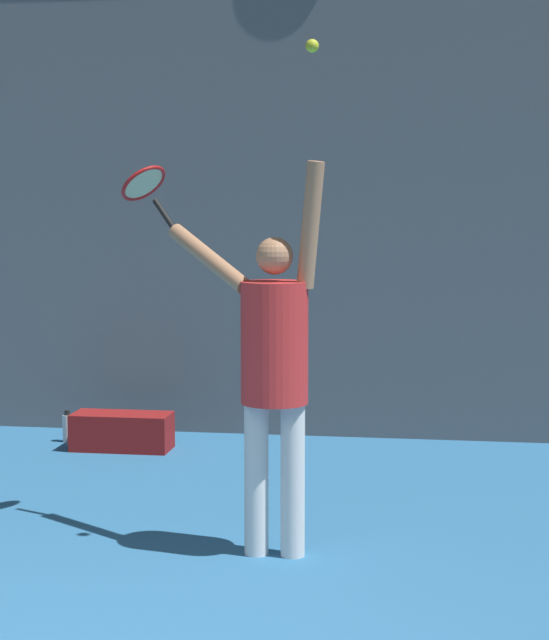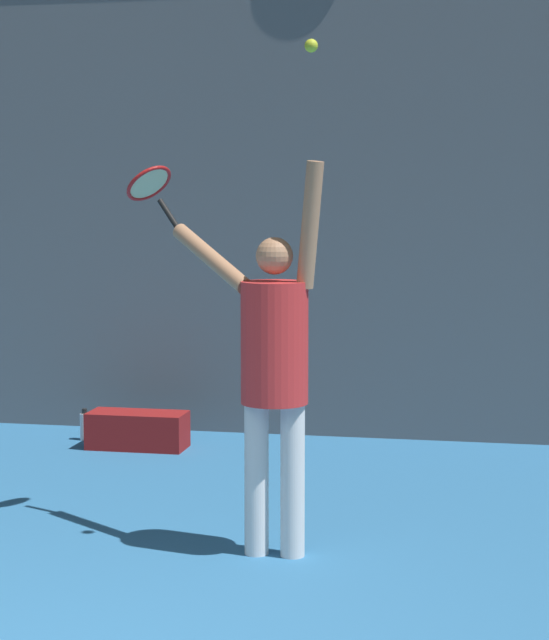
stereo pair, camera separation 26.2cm
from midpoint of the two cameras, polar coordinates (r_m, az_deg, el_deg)
name	(u,v)px [view 1 (the left image)]	position (r m, az deg, el deg)	size (l,w,h in m)	color
back_wall	(251,123)	(9.30, -2.00, 9.69)	(18.00, 0.10, 5.00)	slate
tennis_player	(273,359)	(6.12, -1.29, -1.95)	(0.95, 0.60, 2.10)	white
tennis_racket	(146,187)	(6.72, -7.48, 6.52)	(0.40, 0.36, 0.38)	black
tennis_ball	(312,46)	(5.98, 0.58, 13.35)	(0.07, 0.07, 0.07)	#CCDB2D
water_bottle	(67,428)	(9.28, -10.96, -5.23)	(0.08, 0.08, 0.25)	silver
equipment_bag	(122,431)	(8.93, -8.36, -5.45)	(0.75, 0.33, 0.28)	maroon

